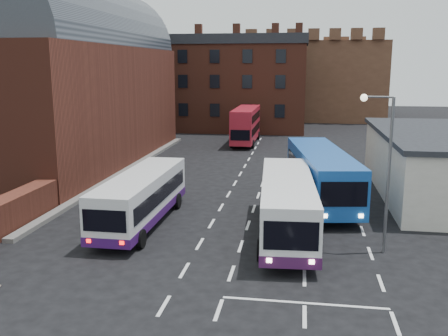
# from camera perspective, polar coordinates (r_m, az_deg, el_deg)

# --- Properties ---
(ground) EXTENTS (180.00, 180.00, 0.00)m
(ground) POSITION_cam_1_polar(r_m,az_deg,el_deg) (22.21, -4.06, -10.79)
(ground) COLOR black
(railway_station) EXTENTS (12.00, 28.00, 16.00)m
(railway_station) POSITION_cam_1_polar(r_m,az_deg,el_deg) (45.70, -17.61, 10.10)
(railway_station) COLOR #602B1E
(railway_station) RESTS_ON ground
(brick_terrace) EXTENTS (22.00, 10.00, 11.00)m
(brick_terrace) POSITION_cam_1_polar(r_m,az_deg,el_deg) (66.91, -0.31, 9.14)
(brick_terrace) COLOR brown
(brick_terrace) RESTS_ON ground
(castle_keep) EXTENTS (22.00, 22.00, 12.00)m
(castle_keep) POSITION_cam_1_polar(r_m,az_deg,el_deg) (86.03, 9.91, 9.87)
(castle_keep) COLOR brown
(castle_keep) RESTS_ON ground
(bus_white_outbound) EXTENTS (2.62, 10.10, 2.75)m
(bus_white_outbound) POSITION_cam_1_polar(r_m,az_deg,el_deg) (27.27, -9.41, -3.04)
(bus_white_outbound) COLOR silver
(bus_white_outbound) RESTS_ON ground
(bus_white_inbound) EXTENTS (3.25, 11.02, 2.97)m
(bus_white_inbound) POSITION_cam_1_polar(r_m,az_deg,el_deg) (25.22, 7.22, -3.87)
(bus_white_inbound) COLOR white
(bus_white_inbound) RESTS_ON ground
(bus_blue) EXTENTS (4.53, 12.20, 3.25)m
(bus_blue) POSITION_cam_1_polar(r_m,az_deg,el_deg) (31.72, 11.06, -0.47)
(bus_blue) COLOR #184FA4
(bus_blue) RESTS_ON ground
(bus_red_double) EXTENTS (2.48, 9.75, 3.90)m
(bus_red_double) POSITION_cam_1_polar(r_m,az_deg,el_deg) (54.69, 2.51, 4.95)
(bus_red_double) COLOR #A31A29
(bus_red_double) RESTS_ON ground
(street_lamp) EXTENTS (1.47, 0.38, 7.23)m
(street_lamp) POSITION_cam_1_polar(r_m,az_deg,el_deg) (23.28, 17.79, 0.94)
(street_lamp) COLOR #585A5D
(street_lamp) RESTS_ON ground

